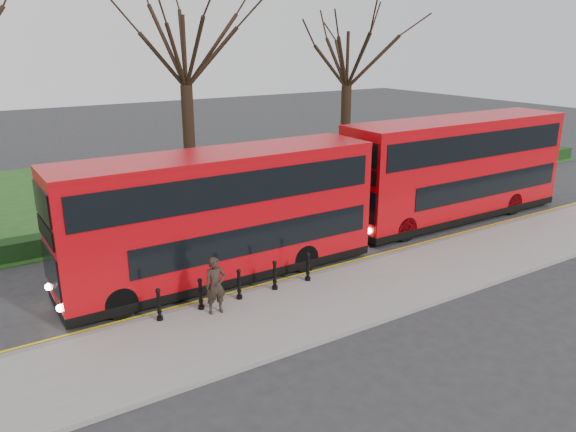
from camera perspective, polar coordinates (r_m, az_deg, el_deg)
ground at (r=20.50m, az=-3.71°, el=-6.55°), size 120.00×120.00×0.00m
pavement at (r=18.15m, az=0.95°, el=-9.62°), size 60.00×4.00×0.15m
kerb at (r=19.68m, az=-2.29°, el=-7.37°), size 60.00×0.25×0.16m
grass_verge at (r=33.74m, az=-16.15°, el=2.58°), size 60.00×18.00×0.06m
hedge at (r=26.15m, az=-10.96°, el=-0.49°), size 60.00×0.90×0.80m
yellow_line_outer at (r=19.94m, az=-2.72°, el=-7.24°), size 60.00×0.10×0.01m
yellow_line_inner at (r=20.10m, az=-3.01°, el=-7.03°), size 60.00×0.10×0.01m
tree_mid at (r=28.62m, az=-10.53°, el=16.91°), size 7.19×7.19×11.24m
tree_right at (r=33.73m, az=6.08°, el=16.15°), size 6.67×6.67×10.43m
bollard_row at (r=18.63m, az=-4.99°, el=-6.97°), size 5.64×0.15×1.00m
bus_lead at (r=20.08m, az=-6.85°, el=-0.05°), size 11.62×2.67×4.62m
bus_rear at (r=27.98m, az=16.68°, el=4.59°), size 12.12×2.78×4.82m
pedestrian at (r=17.66m, az=-7.38°, el=-7.01°), size 0.72×0.53×1.83m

